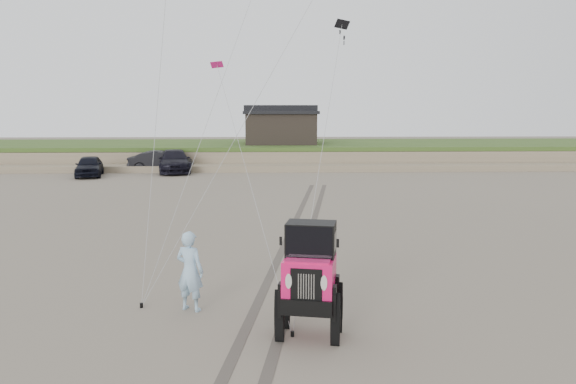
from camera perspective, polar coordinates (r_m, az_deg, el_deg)
name	(u,v)px	position (r m, az deg, el deg)	size (l,w,h in m)	color
ground	(228,322)	(13.43, -6.07, -13.04)	(160.00, 160.00, 0.00)	#6B6054
dune_ridge	(258,153)	(50.12, -3.04, 3.94)	(160.00, 14.25, 1.73)	#7A6B54
cabin	(281,126)	(49.48, -0.75, 6.70)	(6.40, 5.40, 3.35)	black
truck_a	(89,166)	(42.62, -19.54, 2.51)	(1.75, 4.35, 1.48)	black
truck_b	(161,161)	(44.16, -12.78, 3.06)	(1.68, 4.82, 1.59)	black
truck_c	(174,161)	(43.60, -11.47, 3.09)	(2.34, 5.74, 1.67)	black
jeep	(310,293)	(12.23, 2.20, -10.19)	(2.33, 5.39, 2.01)	#E8135E
man	(190,271)	(14.00, -9.93, -7.90)	(0.73, 0.48, 1.99)	#8FB4DD
stake_main	(141,305)	(14.71, -14.67, -11.08)	(0.08, 0.08, 0.12)	black
stake_aux	(292,334)	(12.60, 0.45, -14.21)	(0.08, 0.08, 0.12)	black
tire_tracks	(297,240)	(21.06, 0.94, -4.92)	(5.22, 29.74, 0.01)	#4C443D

